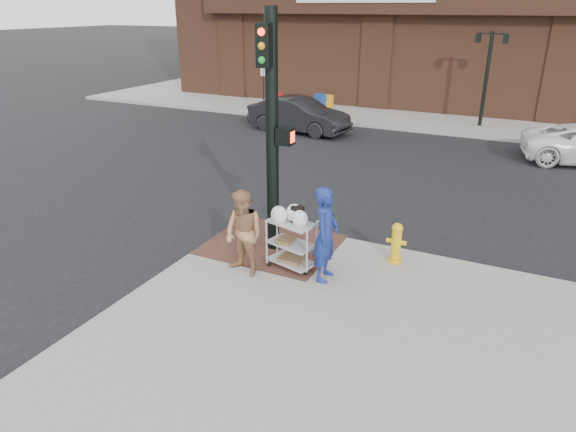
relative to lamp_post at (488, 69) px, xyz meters
The scene contains 13 objects.
ground 16.34m from the lamp_post, 97.13° to the right, with size 220.00×220.00×0.00m, color black.
brick_curb_ramp 15.52m from the lamp_post, 99.77° to the right, with size 2.80×2.40×0.01m, color #4F2F25.
lamp_post is the anchor object (origin of this frame).
parking_sign 10.64m from the lamp_post, behind, with size 0.05×0.05×2.20m, color black.
traffic_signal_pole 15.43m from the lamp_post, 99.24° to the right, with size 0.61×0.51×5.00m.
woman_blue 16.09m from the lamp_post, 93.38° to the right, with size 0.69×0.45×1.89m, color navy.
pedestrian_tan 16.77m from the lamp_post, 98.49° to the right, with size 0.85×0.66×1.74m, color #A6734E.
sedan_dark 8.39m from the lamp_post, 149.72° to the right, with size 1.58×4.53×1.49m, color black.
utility_cart 16.04m from the lamp_post, 96.29° to the right, with size 1.07×0.76×1.34m.
fire_hydrant 14.84m from the lamp_post, 89.53° to the right, with size 0.42×0.29×0.88m.
newsbox_red 9.77m from the lamp_post, behind, with size 0.40×0.37×0.96m, color #A01214.
newsbox_yellow 7.32m from the lamp_post, behind, with size 0.41×0.37×0.97m, color yellow.
newsbox_blue 7.65m from the lamp_post, behind, with size 0.44×0.40×1.05m, color #164192.
Camera 1 is at (4.34, -8.33, 5.15)m, focal length 32.00 mm.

